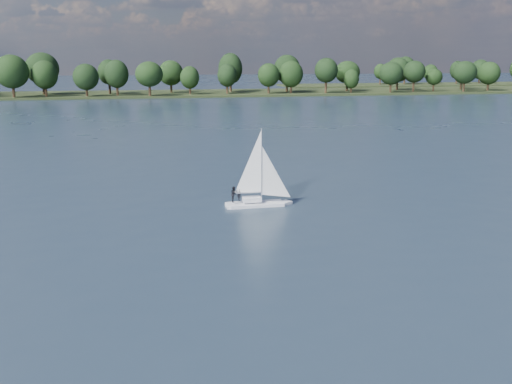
# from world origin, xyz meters

# --- Properties ---
(ground) EXTENTS (700.00, 700.00, 0.00)m
(ground) POSITION_xyz_m (0.00, 100.00, 0.00)
(ground) COLOR #233342
(ground) RESTS_ON ground
(far_shore) EXTENTS (660.00, 40.00, 1.50)m
(far_shore) POSITION_xyz_m (0.00, 212.00, 0.00)
(far_shore) COLOR black
(far_shore) RESTS_ON ground
(far_shore_back) EXTENTS (220.00, 30.00, 1.40)m
(far_shore_back) POSITION_xyz_m (160.00, 260.00, 0.00)
(far_shore_back) COLOR black
(far_shore_back) RESTS_ON ground
(sailboat) EXTENTS (6.32, 1.92, 8.25)m
(sailboat) POSITION_xyz_m (-6.24, 38.54, 2.31)
(sailboat) COLOR white
(sailboat) RESTS_ON ground
(treeline) EXTENTS (563.26, 73.59, 18.39)m
(treeline) POSITION_xyz_m (-8.87, 209.00, 8.06)
(treeline) COLOR black
(treeline) RESTS_ON ground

